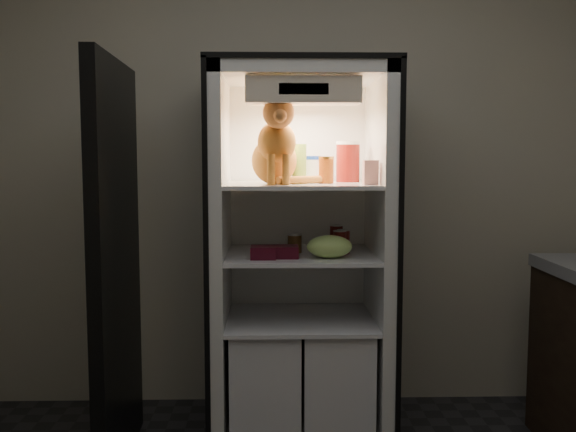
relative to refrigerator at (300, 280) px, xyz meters
name	(u,v)px	position (x,y,z in m)	size (l,w,h in m)	color
room_shell	(322,88)	(0.00, -1.38, 0.83)	(3.60, 3.60, 3.60)	white
refrigerator	(300,280)	(0.00, 0.00, 0.00)	(0.90, 0.72, 1.88)	white
fridge_door	(116,269)	(-0.85, -0.34, 0.12)	(0.09, 0.87, 1.85)	black
tabby_cat	(276,150)	(-0.12, -0.15, 0.66)	(0.38, 0.42, 0.44)	#C26518
parmesan_shaker	(299,163)	(0.00, 0.00, 0.59)	(0.07, 0.07, 0.19)	#248630
mayo_tub	(312,169)	(0.07, 0.10, 0.57)	(0.10, 0.10, 0.13)	white
salsa_jar	(326,170)	(0.12, -0.10, 0.56)	(0.07, 0.07, 0.13)	maroon
pepper_jar	(348,162)	(0.25, 0.05, 0.60)	(0.12, 0.12, 0.21)	maroon
cream_carton	(371,172)	(0.32, -0.25, 0.56)	(0.07, 0.07, 0.11)	white
soda_can_a	(336,237)	(0.19, 0.07, 0.21)	(0.07, 0.07, 0.13)	black
soda_can_b	(343,242)	(0.21, -0.09, 0.21)	(0.06, 0.06, 0.12)	black
soda_can_c	(340,243)	(0.19, -0.12, 0.21)	(0.06, 0.06, 0.12)	black
condiment_jar	(295,243)	(-0.03, -0.05, 0.20)	(0.07, 0.07, 0.10)	#553618
grape_bag	(329,247)	(0.13, -0.21, 0.20)	(0.22, 0.16, 0.11)	#97BE59
berry_box_left	(263,252)	(-0.18, -0.23, 0.18)	(0.12, 0.12, 0.06)	#4C0C1C
berry_box_right	(286,252)	(-0.07, -0.20, 0.18)	(0.11, 0.11, 0.06)	#4C0C1C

